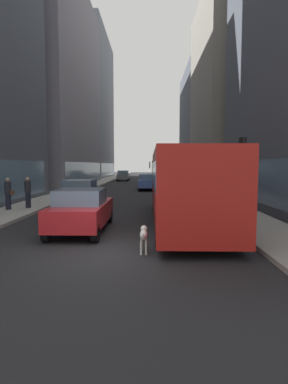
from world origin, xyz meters
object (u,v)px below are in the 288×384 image
Objects in this scene: pedestrian_with_handbag at (8,193)px; car_grey_wagon at (123,176)px; car_blue_hatchback at (148,182)px; car_black_suv at (81,193)px; transit_bus at (183,182)px; pedestrian_in_coat at (28,192)px; traffic_light_near at (243,167)px; box_truck at (160,171)px; car_white_van at (149,179)px; dalmatian_dog at (144,235)px; car_red_coupe at (82,210)px; car_silver_sedan at (159,175)px.

car_grey_wagon is at bearing 84.19° from pedestrian_with_handbag.
car_blue_hatchback and car_black_suv have the same top height.
transit_bus reaches higher than pedestrian_in_coat.
car_grey_wagon is 1.25× the size of traffic_light_near.
transit_bus and box_truck have the same top height.
car_white_van is 27.68m from dalmatian_dog.
car_red_coupe is 1.02× the size of car_grey_wagon.
car_silver_sedan is at bearing 17.73° from car_grey_wagon.
traffic_light_near is (2.10, -30.92, 0.77)m from box_truck.
car_white_van is 1.31× the size of traffic_light_near.
transit_bus is 5.23m from dalmatian_dog.
car_white_van is 0.98× the size of car_silver_sedan.
car_black_suv is (-5.60, 4.97, -0.95)m from transit_bus.
transit_bus is 2.73m from traffic_light_near.
transit_bus is at bearing -86.00° from car_white_van.
car_black_suv is 2.72× the size of pedestrian_in_coat.
pedestrian_with_handbag is (-3.31, -32.57, 0.19)m from car_grey_wagon.
dalmatian_dog is at bearing -84.31° from car_grey_wagon.
car_grey_wagon is 0.95× the size of car_white_van.
box_truck is at bearing 90.00° from transit_bus.
dalmatian_dog is at bearing -139.26° from traffic_light_near.
pedestrian_in_coat reaches higher than car_blue_hatchback.
car_white_van is 14.22m from car_silver_sedan.
car_red_coupe is at bearing -87.54° from car_grey_wagon.
car_silver_sedan is (5.60, 1.79, 0.00)m from car_grey_wagon.
transit_bus reaches higher than car_white_van.
car_grey_wagon and car_silver_sedan have the same top height.
pedestrian_with_handbag is (-3.31, -2.34, 0.19)m from car_black_suv.
box_truck reaches higher than car_black_suv.
car_red_coupe is 1.26× the size of traffic_light_near.
traffic_light_near is at bearing -21.04° from pedestrian_with_handbag.
car_silver_sedan is at bearing 85.34° from car_blue_hatchback.
transit_bus reaches higher than car_silver_sedan.
car_blue_hatchback is at bearing -77.35° from car_grey_wagon.
car_grey_wagon is at bearing 85.44° from pedestrian_in_coat.
car_silver_sedan is at bearing 90.00° from transit_bus.
car_white_van is 21.52m from pedestrian_with_handbag.
pedestrian_with_handbag is 1.04m from pedestrian_in_coat.
car_red_coupe is 6.32m from traffic_light_near.
box_truck is at bearing -46.44° from car_grey_wagon.
car_blue_hatchback is 0.98× the size of car_red_coupe.
traffic_light_near reaches higher than pedestrian_in_coat.
transit_bus is at bearing -90.00° from box_truck.
dalmatian_dog is 10.44m from pedestrian_in_coat.
car_red_coupe is at bearing -97.06° from car_blue_hatchback.
car_blue_hatchback is 2.49× the size of pedestrian_with_handbag.
transit_bus is 17.48m from car_blue_hatchback.
car_silver_sedan is at bearing 83.54° from car_white_van.
traffic_light_near reaches higher than dalmatian_dog.
car_silver_sedan is 38.69m from traffic_light_near.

